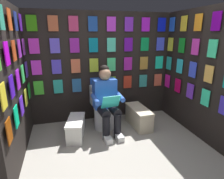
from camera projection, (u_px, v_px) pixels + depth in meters
name	position (u px, v px, depth m)	size (l,w,h in m)	color
ground_plane	(136.00, 178.00, 2.36)	(30.00, 30.00, 0.00)	#9E998E
display_wall_back	(102.00, 67.00, 3.82)	(2.88, 0.14, 2.11)	black
display_wall_left	(196.00, 73.00, 3.28)	(0.14, 1.85, 2.11)	black
display_wall_right	(12.00, 84.00, 2.56)	(0.14, 1.85, 2.11)	black
toilet	(103.00, 110.00, 3.61)	(0.42, 0.57, 0.77)	white
person_reading	(107.00, 100.00, 3.33)	(0.55, 0.71, 1.19)	blue
comic_longbox_near	(139.00, 117.00, 3.65)	(0.32, 0.72, 0.37)	beige
comic_longbox_far	(76.00, 128.00, 3.26)	(0.39, 0.66, 0.33)	white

